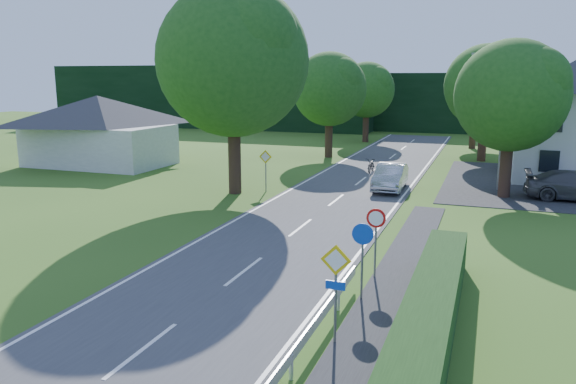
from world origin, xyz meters
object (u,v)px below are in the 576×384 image
at_px(parked_car_silver_a, 539,162).
at_px(moving_car, 390,177).
at_px(streetlight, 501,114).
at_px(motorcycle, 371,165).

bearing_deg(parked_car_silver_a, moving_car, 146.17).
xyz_separation_m(streetlight, moving_car, (-5.84, -2.13, -3.67)).
xyz_separation_m(moving_car, parked_car_silver_a, (8.57, 8.86, 0.06)).
relative_size(streetlight, motorcycle, 4.18).
height_order(streetlight, motorcycle, streetlight).
bearing_deg(moving_car, motorcycle, 110.40).
relative_size(moving_car, parked_car_silver_a, 0.92).
bearing_deg(parked_car_silver_a, streetlight, 168.14).
bearing_deg(motorcycle, parked_car_silver_a, 14.32).
xyz_separation_m(streetlight, parked_car_silver_a, (2.73, 6.74, -3.61)).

